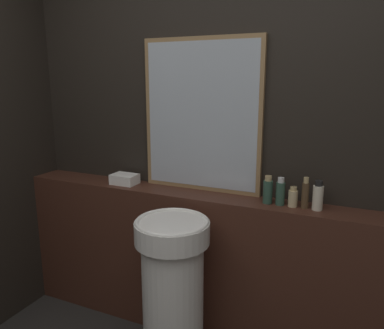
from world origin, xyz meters
The scene contains 10 objects.
wall_back centered at (0.00, 1.72, 1.25)m, with size 8.00×0.06×2.50m.
vanity_counter centered at (0.00, 1.58, 0.46)m, with size 2.60×0.23×0.93m.
pedestal_sink centered at (-0.07, 1.22, 0.48)m, with size 0.39×0.39×0.89m.
mirror centered at (-0.10, 1.67, 1.38)m, with size 0.75×0.03×0.91m.
towel_stack centered at (-0.61, 1.58, 0.96)m, with size 0.17×0.12×0.06m.
shampoo_bottle centered at (0.34, 1.58, 1.00)m, with size 0.05×0.05×0.16m.
conditioner_bottle centered at (0.41, 1.58, 1.00)m, with size 0.05×0.05×0.15m.
lotion_bottle centered at (0.48, 1.58, 0.98)m, with size 0.05×0.05×0.11m.
body_wash_bottle centered at (0.54, 1.58, 1.01)m, with size 0.04×0.04×0.17m.
hand_soap_bottle centered at (0.60, 1.58, 1.00)m, with size 0.05×0.05×0.16m.
Camera 1 is at (0.77, -0.39, 1.60)m, focal length 35.00 mm.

